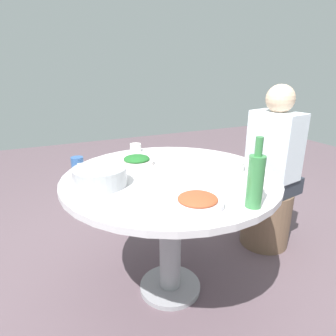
{
  "coord_description": "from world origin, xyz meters",
  "views": [
    {
      "loc": [
        -0.63,
        -1.33,
        1.3
      ],
      "look_at": [
        -0.02,
        -0.01,
        0.79
      ],
      "focal_mm": 31.35,
      "sensor_mm": 36.0,
      "label": 1
    }
  ],
  "objects_px": {
    "diner_left": "(274,150)",
    "soup_bowl": "(222,164)",
    "round_dining_table": "(170,198)",
    "tea_cup_far": "(136,148)",
    "stool_for_diner_left": "(266,217)",
    "tea_cup_near": "(77,163)",
    "dish_greens": "(137,160)",
    "green_bottle": "(256,180)",
    "rice_bowl": "(100,176)",
    "dish_stirfry": "(198,201)"
  },
  "relations": [
    {
      "from": "stool_for_diner_left",
      "to": "soup_bowl",
      "type": "bearing_deg",
      "value": -161.82
    },
    {
      "from": "soup_bowl",
      "to": "diner_left",
      "type": "distance_m",
      "value": 0.6
    },
    {
      "from": "green_bottle",
      "to": "dish_stirfry",
      "type": "bearing_deg",
      "value": 153.08
    },
    {
      "from": "dish_greens",
      "to": "diner_left",
      "type": "height_order",
      "value": "diner_left"
    },
    {
      "from": "dish_greens",
      "to": "stool_for_diner_left",
      "type": "xyz_separation_m",
      "value": [
        0.98,
        -0.1,
        -0.56
      ]
    },
    {
      "from": "stool_for_diner_left",
      "to": "green_bottle",
      "type": "bearing_deg",
      "value": -138.59
    },
    {
      "from": "rice_bowl",
      "to": "soup_bowl",
      "type": "height_order",
      "value": "rice_bowl"
    },
    {
      "from": "soup_bowl",
      "to": "dish_greens",
      "type": "distance_m",
      "value": 0.5
    },
    {
      "from": "tea_cup_near",
      "to": "dish_greens",
      "type": "bearing_deg",
      "value": -8.61
    },
    {
      "from": "diner_left",
      "to": "soup_bowl",
      "type": "bearing_deg",
      "value": -161.82
    },
    {
      "from": "tea_cup_far",
      "to": "stool_for_diner_left",
      "type": "bearing_deg",
      "value": -21.67
    },
    {
      "from": "tea_cup_far",
      "to": "green_bottle",
      "type": "bearing_deg",
      "value": -80.14
    },
    {
      "from": "tea_cup_near",
      "to": "diner_left",
      "type": "distance_m",
      "value": 1.32
    },
    {
      "from": "round_dining_table",
      "to": "dish_greens",
      "type": "xyz_separation_m",
      "value": [
        -0.1,
        0.25,
        0.16
      ]
    },
    {
      "from": "dish_stirfry",
      "to": "diner_left",
      "type": "xyz_separation_m",
      "value": [
        0.93,
        0.53,
        -0.02
      ]
    },
    {
      "from": "diner_left",
      "to": "round_dining_table",
      "type": "bearing_deg",
      "value": -169.97
    },
    {
      "from": "soup_bowl",
      "to": "tea_cup_near",
      "type": "relative_size",
      "value": 3.55
    },
    {
      "from": "rice_bowl",
      "to": "stool_for_diner_left",
      "type": "bearing_deg",
      "value": 6.53
    },
    {
      "from": "green_bottle",
      "to": "tea_cup_far",
      "type": "relative_size",
      "value": 3.96
    },
    {
      "from": "round_dining_table",
      "to": "dish_greens",
      "type": "relative_size",
      "value": 5.58
    },
    {
      "from": "rice_bowl",
      "to": "soup_bowl",
      "type": "distance_m",
      "value": 0.68
    },
    {
      "from": "round_dining_table",
      "to": "soup_bowl",
      "type": "xyz_separation_m",
      "value": [
        0.3,
        -0.03,
        0.16
      ]
    },
    {
      "from": "dish_stirfry",
      "to": "dish_greens",
      "type": "bearing_deg",
      "value": 94.54
    },
    {
      "from": "soup_bowl",
      "to": "stool_for_diner_left",
      "type": "height_order",
      "value": "soup_bowl"
    },
    {
      "from": "tea_cup_near",
      "to": "stool_for_diner_left",
      "type": "distance_m",
      "value": 1.44
    },
    {
      "from": "tea_cup_far",
      "to": "stool_for_diner_left",
      "type": "distance_m",
      "value": 1.12
    },
    {
      "from": "diner_left",
      "to": "stool_for_diner_left",
      "type": "bearing_deg",
      "value": 0.0
    },
    {
      "from": "dish_greens",
      "to": "tea_cup_far",
      "type": "relative_size",
      "value": 2.76
    },
    {
      "from": "diner_left",
      "to": "dish_stirfry",
      "type": "bearing_deg",
      "value": -150.02
    },
    {
      "from": "tea_cup_near",
      "to": "tea_cup_far",
      "type": "bearing_deg",
      "value": 26.76
    },
    {
      "from": "soup_bowl",
      "to": "tea_cup_far",
      "type": "bearing_deg",
      "value": 121.05
    },
    {
      "from": "tea_cup_far",
      "to": "round_dining_table",
      "type": "bearing_deg",
      "value": -87.48
    },
    {
      "from": "rice_bowl",
      "to": "green_bottle",
      "type": "distance_m",
      "value": 0.72
    },
    {
      "from": "round_dining_table",
      "to": "soup_bowl",
      "type": "relative_size",
      "value": 4.62
    },
    {
      "from": "green_bottle",
      "to": "stool_for_diner_left",
      "type": "xyz_separation_m",
      "value": [
        0.72,
        0.64,
        -0.65
      ]
    },
    {
      "from": "dish_stirfry",
      "to": "green_bottle",
      "type": "bearing_deg",
      "value": -26.92
    },
    {
      "from": "round_dining_table",
      "to": "rice_bowl",
      "type": "xyz_separation_m",
      "value": [
        -0.37,
        0.01,
        0.18
      ]
    },
    {
      "from": "stool_for_diner_left",
      "to": "diner_left",
      "type": "xyz_separation_m",
      "value": [
        0.0,
        0.0,
        0.53
      ]
    },
    {
      "from": "dish_greens",
      "to": "tea_cup_far",
      "type": "height_order",
      "value": "tea_cup_far"
    },
    {
      "from": "dish_greens",
      "to": "tea_cup_far",
      "type": "distance_m",
      "value": 0.27
    },
    {
      "from": "soup_bowl",
      "to": "green_bottle",
      "type": "xyz_separation_m",
      "value": [
        -0.15,
        -0.45,
        0.09
      ]
    },
    {
      "from": "tea_cup_far",
      "to": "stool_for_diner_left",
      "type": "height_order",
      "value": "tea_cup_far"
    },
    {
      "from": "soup_bowl",
      "to": "stool_for_diner_left",
      "type": "xyz_separation_m",
      "value": [
        0.57,
        0.19,
        -0.56
      ]
    },
    {
      "from": "green_bottle",
      "to": "diner_left",
      "type": "bearing_deg",
      "value": 41.41
    },
    {
      "from": "dish_greens",
      "to": "stool_for_diner_left",
      "type": "relative_size",
      "value": 0.48
    },
    {
      "from": "dish_stirfry",
      "to": "soup_bowl",
      "type": "bearing_deg",
      "value": 44.2
    },
    {
      "from": "stool_for_diner_left",
      "to": "rice_bowl",
      "type": "bearing_deg",
      "value": -173.47
    },
    {
      "from": "soup_bowl",
      "to": "tea_cup_far",
      "type": "relative_size",
      "value": 3.34
    },
    {
      "from": "soup_bowl",
      "to": "stool_for_diner_left",
      "type": "bearing_deg",
      "value": 18.18
    },
    {
      "from": "round_dining_table",
      "to": "green_bottle",
      "type": "distance_m",
      "value": 0.57
    }
  ]
}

